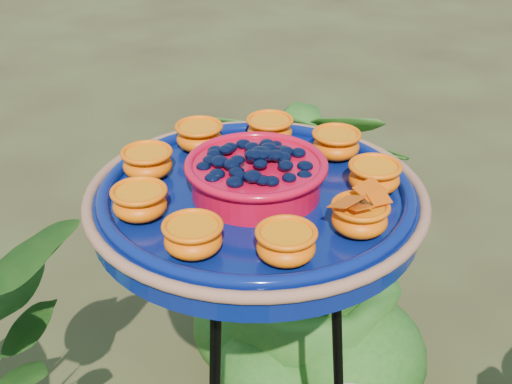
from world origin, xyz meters
The scene contains 2 objects.
feeder_dish centered at (0.00, 0.10, 0.93)m, with size 0.51×0.51×0.11m.
shrub_back_right centered at (0.51, 0.48, 0.42)m, with size 0.48×0.48×0.85m, color #1C5015.
Camera 1 is at (-0.56, -0.54, 1.42)m, focal length 50.00 mm.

